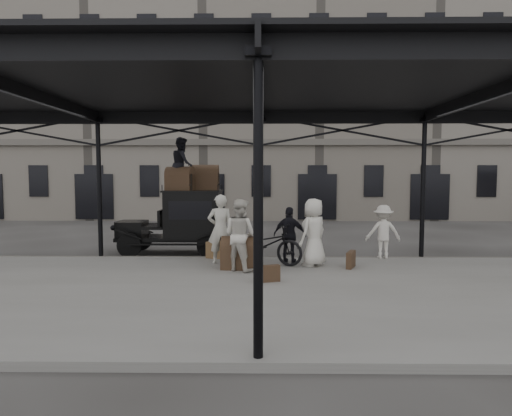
{
  "coord_description": "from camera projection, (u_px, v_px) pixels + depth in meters",
  "views": [
    {
      "loc": [
        0.05,
        -12.07,
        2.75
      ],
      "look_at": [
        -0.13,
        1.6,
        1.7
      ],
      "focal_mm": 32.0,
      "sensor_mm": 36.0,
      "label": 1
    }
  ],
  "objects": [
    {
      "name": "suitcase_upright",
      "position": [
        351.0,
        260.0,
        12.53
      ],
      "size": [
        0.37,
        0.61,
        0.45
      ],
      "primitive_type": "cube",
      "rotation": [
        0.0,
        0.0,
        -0.39
      ],
      "color": "#493222",
      "rests_on": "platform"
    },
    {
      "name": "taxi",
      "position": [
        184.0,
        219.0,
        15.42
      ],
      "size": [
        3.65,
        1.55,
        2.18
      ],
      "color": "black",
      "rests_on": "ground"
    },
    {
      "name": "steamer_trunk_roof_near",
      "position": [
        180.0,
        180.0,
        15.07
      ],
      "size": [
        0.99,
        0.74,
        0.65
      ],
      "primitive_type": null,
      "rotation": [
        0.0,
        0.0,
        -0.24
      ],
      "color": "#493222",
      "rests_on": "taxi"
    },
    {
      "name": "platform",
      "position": [
        260.0,
        292.0,
        10.24
      ],
      "size": [
        28.0,
        8.0,
        0.15
      ],
      "primitive_type": "cube",
      "color": "slate",
      "rests_on": "ground"
    },
    {
      "name": "canopy",
      "position": [
        260.0,
        90.0,
        10.17
      ],
      "size": [
        22.5,
        9.0,
        4.74
      ],
      "color": "black",
      "rests_on": "ground"
    },
    {
      "name": "ground",
      "position": [
        260.0,
        276.0,
        12.24
      ],
      "size": [
        120.0,
        120.0,
        0.0
      ],
      "primitive_type": "plane",
      "color": "#383533",
      "rests_on": "ground"
    },
    {
      "name": "porter_centre",
      "position": [
        314.0,
        232.0,
        12.72
      ],
      "size": [
        1.08,
        1.08,
        1.9
      ],
      "primitive_type": "imported",
      "rotation": [
        0.0,
        0.0,
        3.92
      ],
      "color": "silver",
      "rests_on": "platform"
    },
    {
      "name": "suitcase_flat",
      "position": [
        268.0,
        274.0,
        10.89
      ],
      "size": [
        0.62,
        0.32,
        0.4
      ],
      "primitive_type": "cube",
      "rotation": [
        0.0,
        0.0,
        0.31
      ],
      "color": "#493222",
      "rests_on": "platform"
    },
    {
      "name": "building_frontage",
      "position": [
        261.0,
        108.0,
        29.65
      ],
      "size": [
        64.0,
        8.0,
        14.0
      ],
      "primitive_type": "cube",
      "color": "slate",
      "rests_on": "ground"
    },
    {
      "name": "porter_midleft",
      "position": [
        240.0,
        235.0,
        12.14
      ],
      "size": [
        1.18,
        1.13,
        1.92
      ],
      "primitive_type": "imported",
      "rotation": [
        0.0,
        0.0,
        2.54
      ],
      "color": "beige",
      "rests_on": "platform"
    },
    {
      "name": "bicycle",
      "position": [
        266.0,
        244.0,
        12.99
      ],
      "size": [
        2.34,
        1.57,
        1.16
      ],
      "primitive_type": "imported",
      "rotation": [
        0.0,
        0.0,
        1.17
      ],
      "color": "black",
      "rests_on": "platform"
    },
    {
      "name": "porter_roof",
      "position": [
        182.0,
        164.0,
        15.18
      ],
      "size": [
        0.81,
        0.96,
        1.76
      ],
      "primitive_type": "imported",
      "rotation": [
        0.0,
        0.0,
        1.76
      ],
      "color": "black",
      "rests_on": "taxi"
    },
    {
      "name": "porter_official",
      "position": [
        290.0,
        235.0,
        13.18
      ],
      "size": [
        1.03,
        0.65,
        1.63
      ],
      "primitive_type": "imported",
      "rotation": [
        0.0,
        0.0,
        2.85
      ],
      "color": "black",
      "rests_on": "platform"
    },
    {
      "name": "porter_left",
      "position": [
        220.0,
        229.0,
        13.06
      ],
      "size": [
        0.79,
        0.57,
        1.99
      ],
      "primitive_type": "imported",
      "rotation": [
        0.0,
        0.0,
        3.28
      ],
      "color": "beige",
      "rests_on": "platform"
    },
    {
      "name": "wicker_hamper",
      "position": [
        218.0,
        250.0,
        14.02
      ],
      "size": [
        0.71,
        0.61,
        0.5
      ],
      "primitive_type": "cube",
      "rotation": [
        0.0,
        0.0,
        -0.3
      ],
      "color": "brown",
      "rests_on": "platform"
    },
    {
      "name": "steamer_trunk_roof_far",
      "position": [
        204.0,
        179.0,
        15.51
      ],
      "size": [
        0.96,
        0.59,
        0.71
      ],
      "primitive_type": null,
      "rotation": [
        0.0,
        0.0,
        -0.0
      ],
      "color": "#493222",
      "rests_on": "taxi"
    },
    {
      "name": "steamer_trunk_platform",
      "position": [
        240.0,
        255.0,
        12.41
      ],
      "size": [
        1.05,
        0.7,
        0.74
      ],
      "primitive_type": null,
      "rotation": [
        0.0,
        0.0,
        -0.08
      ],
      "color": "#493222",
      "rests_on": "platform"
    },
    {
      "name": "porter_right",
      "position": [
        383.0,
        232.0,
        13.91
      ],
      "size": [
        1.08,
        0.65,
        1.63
      ],
      "primitive_type": "imported",
      "rotation": [
        0.0,
        0.0,
        3.1
      ],
      "color": "silver",
      "rests_on": "platform"
    }
  ]
}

